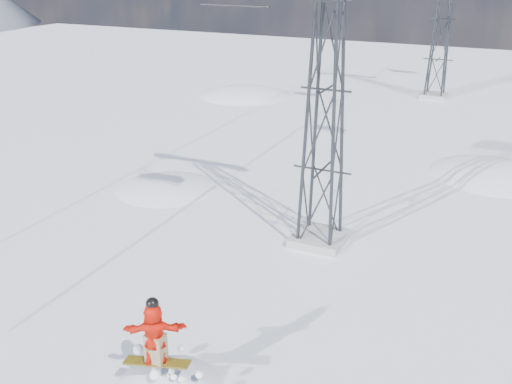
# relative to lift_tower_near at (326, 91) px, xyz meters

# --- Properties ---
(ground) EXTENTS (120.00, 120.00, 0.00)m
(ground) POSITION_rel_lift_tower_near_xyz_m (-0.80, -8.00, -5.47)
(ground) COLOR white
(ground) RESTS_ON ground
(snow_terrain) EXTENTS (39.00, 37.00, 22.00)m
(snow_terrain) POSITION_rel_lift_tower_near_xyz_m (-5.57, 13.24, -15.06)
(snow_terrain) COLOR white
(snow_terrain) RESTS_ON ground
(lift_tower_near) EXTENTS (5.20, 1.80, 11.43)m
(lift_tower_near) POSITION_rel_lift_tower_near_xyz_m (0.00, 0.00, 0.00)
(lift_tower_near) COLOR #999999
(lift_tower_near) RESTS_ON ground
(lift_tower_far) EXTENTS (5.20, 1.80, 11.43)m
(lift_tower_far) POSITION_rel_lift_tower_near_xyz_m (0.00, 25.00, 0.00)
(lift_tower_far) COLOR #999999
(lift_tower_far) RESTS_ON ground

